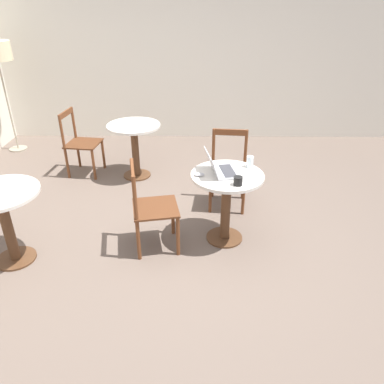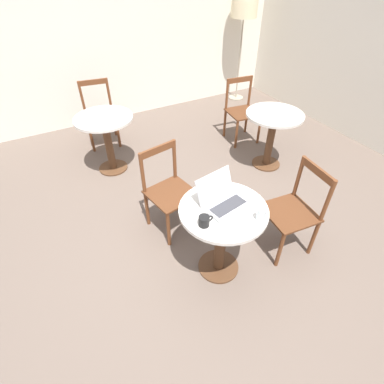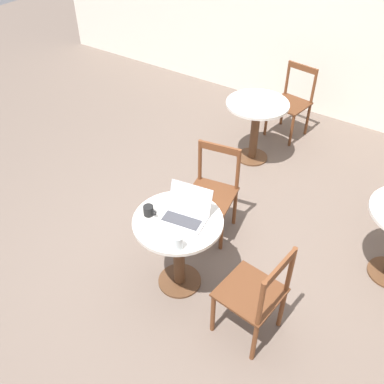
# 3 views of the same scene
# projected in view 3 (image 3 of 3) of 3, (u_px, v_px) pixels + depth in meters

# --- Properties ---
(ground_plane) EXTENTS (16.00, 16.00, 0.00)m
(ground_plane) POSITION_uv_depth(u_px,v_px,m) (190.00, 255.00, 3.97)
(ground_plane) COLOR #66564C
(wall_back) EXTENTS (9.40, 0.06, 2.70)m
(wall_back) POSITION_uv_depth(u_px,v_px,m) (341.00, 14.00, 5.16)
(wall_back) COLOR silver
(wall_back) RESTS_ON ground_plane
(cafe_table_near) EXTENTS (0.70, 0.70, 0.74)m
(cafe_table_near) POSITION_uv_depth(u_px,v_px,m) (178.00, 238.00, 3.39)
(cafe_table_near) COLOR #51331E
(cafe_table_near) RESTS_ON ground_plane
(cafe_table_far) EXTENTS (0.70, 0.70, 0.74)m
(cafe_table_far) POSITION_uv_depth(u_px,v_px,m) (256.00, 118.00, 4.83)
(cafe_table_far) COLOR #51331E
(cafe_table_far) RESTS_ON ground_plane
(chair_near_right) EXTENTS (0.47, 0.47, 0.89)m
(chair_near_right) POSITION_uv_depth(u_px,v_px,m) (255.00, 295.00, 3.08)
(chair_near_right) COLOR brown
(chair_near_right) RESTS_ON ground_plane
(chair_near_back) EXTENTS (0.50, 0.50, 0.89)m
(chair_near_back) POSITION_uv_depth(u_px,v_px,m) (212.00, 193.00, 3.98)
(chair_near_back) COLOR brown
(chair_near_back) RESTS_ON ground_plane
(chair_far_back) EXTENTS (0.48, 0.48, 0.89)m
(chair_far_back) POSITION_uv_depth(u_px,v_px,m) (292.00, 102.00, 5.33)
(chair_far_back) COLOR brown
(chair_far_back) RESTS_ON ground_plane
(laptop) EXTENTS (0.39, 0.35, 0.22)m
(laptop) POSITION_uv_depth(u_px,v_px,m) (185.00, 212.00, 3.26)
(laptop) COLOR #B7B7BC
(laptop) RESTS_ON cafe_table_near
(mouse) EXTENTS (0.06, 0.10, 0.03)m
(mouse) POSITION_uv_depth(u_px,v_px,m) (193.00, 198.00, 3.44)
(mouse) COLOR #B7B7BC
(mouse) RESTS_ON cafe_table_near
(mug) EXTENTS (0.12, 0.08, 0.08)m
(mug) POSITION_uv_depth(u_px,v_px,m) (149.00, 211.00, 3.28)
(mug) COLOR black
(mug) RESTS_ON cafe_table_near
(drinking_glass) EXTENTS (0.07, 0.07, 0.11)m
(drinking_glass) POSITION_uv_depth(u_px,v_px,m) (178.00, 242.00, 3.01)
(drinking_glass) COLOR silver
(drinking_glass) RESTS_ON cafe_table_near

